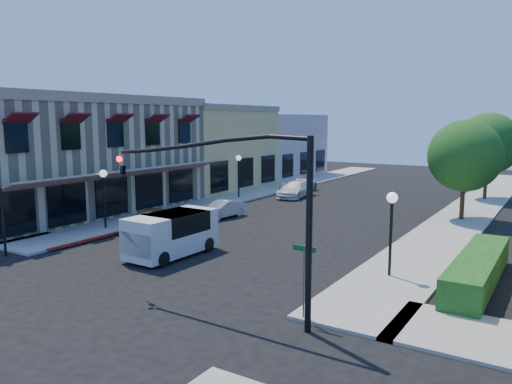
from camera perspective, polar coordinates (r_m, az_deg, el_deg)
The scene contains 22 objects.
ground at distance 19.63m, azimuth -18.10°, elevation -11.35°, with size 120.00×120.00×0.00m, color black.
sidewalk_left at distance 45.52m, azimuth 1.30°, elevation 0.20°, with size 3.50×50.00×0.12m, color gray.
sidewalk_right at distance 39.58m, azimuth 23.59°, elevation -1.72°, with size 3.50×50.00×0.12m, color gray.
curb_red_strip at distance 29.71m, azimuth -14.76°, elevation -4.56°, with size 0.25×10.00×0.06m, color maroon.
corner_brick_building at distance 37.57m, azimuth -20.58°, elevation 4.01°, with size 11.77×18.20×8.10m.
yellow_stucco_building at distance 48.17m, azimuth -6.23°, elevation 5.07°, with size 10.00×12.00×7.60m, color #E5B567.
pink_stucco_building at distance 58.04m, azimuth 1.19°, elevation 5.36°, with size 10.00×12.00×7.00m, color beige.
hedge at distance 21.81m, azimuth 23.93°, elevation -9.68°, with size 1.40×8.00×1.10m, color #174C15.
street_tree_a at distance 34.19m, azimuth 22.77°, elevation 3.84°, with size 4.56×4.56×6.48m.
street_tree_b at distance 44.05m, azimuth 25.00°, elevation 5.02°, with size 4.94×4.94×7.02m.
signal_mast_arm at distance 15.87m, azimuth -0.82°, elevation -0.32°, with size 8.01×0.39×6.00m.
secondary_signal at distance 26.28m, azimuth -27.17°, elevation -1.71°, with size 0.28×0.42×3.32m.
street_name_sign at distance 16.20m, azimuth 5.51°, elevation -8.85°, with size 0.80×0.06×2.50m.
lamppost_left_near at distance 30.42m, azimuth -17.01°, elevation 0.89°, with size 0.44×0.44×3.57m.
lamppost_left_far at distance 40.88m, azimuth -2.00°, elevation 3.05°, with size 0.44×0.44×3.57m.
lamppost_right_near at distance 20.86m, azimuth 15.24°, elevation -2.30°, with size 0.44×0.44×3.57m.
lamppost_right_far at distance 36.33m, azimuth 22.71°, elevation 1.75°, with size 0.44×0.44×3.57m.
white_van at distance 24.07m, azimuth -9.70°, elevation -4.48°, with size 2.15×4.68×2.06m.
parked_car_a at distance 29.92m, azimuth -12.15°, elevation -3.08°, with size 1.56×3.89×1.32m, color black.
parked_car_b at distance 33.07m, azimuth -3.89°, elevation -1.99°, with size 1.22×3.49×1.15m, color #B6B9BB.
parked_car_c at distance 41.79m, azimuth 4.54°, elevation 0.29°, with size 1.87×4.59×1.33m, color silver.
parked_car_d at distance 45.16m, azimuth 4.80°, elevation 0.79°, with size 1.98×4.30×1.19m, color #B8BABE.
Camera 1 is at (14.42, -11.65, 6.46)m, focal length 35.00 mm.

